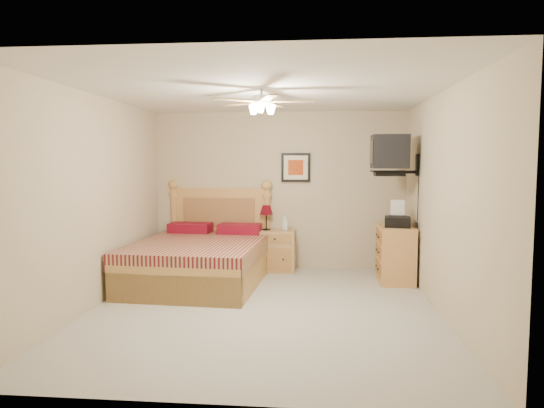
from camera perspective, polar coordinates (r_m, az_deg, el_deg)
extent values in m
plane|color=#A39F93|center=(5.78, -0.96, -12.24)|extent=(4.50, 4.50, 0.00)
cube|color=white|center=(5.57, -1.00, 13.13)|extent=(4.00, 4.50, 0.04)
cube|color=#BCAB8A|center=(7.77, 0.82, 1.59)|extent=(4.00, 0.04, 2.50)
cube|color=#BCAB8A|center=(3.32, -5.20, -3.02)|extent=(4.00, 0.04, 2.50)
cube|color=#BCAB8A|center=(6.09, -20.04, 0.34)|extent=(0.04, 4.50, 2.50)
cube|color=#BCAB8A|center=(5.68, 19.51, 0.05)|extent=(0.04, 4.50, 2.50)
cube|color=#9D7543|center=(7.64, 0.49, -5.50)|extent=(0.59, 0.45, 0.64)
imported|color=silver|center=(7.55, 1.55, -2.18)|extent=(0.12, 0.12, 0.26)
cube|color=black|center=(7.72, 2.81, 4.31)|extent=(0.46, 0.04, 0.46)
cube|color=#B87E46|center=(7.13, 14.35, -5.75)|extent=(0.48, 0.69, 0.80)
imported|color=#C4B199|center=(7.32, 13.93, -2.17)|extent=(0.23, 0.30, 0.03)
imported|color=tan|center=(7.31, 13.88, -2.00)|extent=(0.21, 0.27, 0.02)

